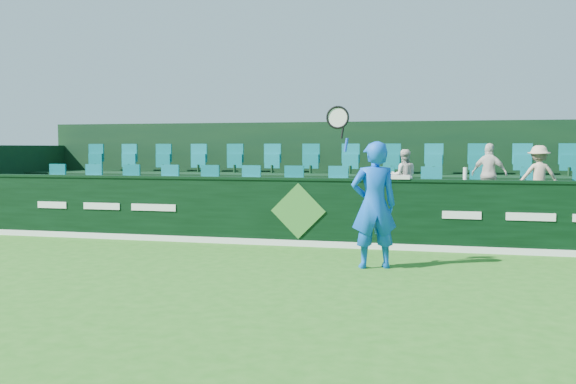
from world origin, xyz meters
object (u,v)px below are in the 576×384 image
(spectator_left, at_px, (404,176))
(drinks_bottle, at_px, (465,174))
(tennis_player, at_px, (374,204))
(spectator_middle, at_px, (489,174))
(towel, at_px, (399,177))
(spectator_right, at_px, (539,176))

(spectator_left, xyz_separation_m, drinks_bottle, (1.19, -1.12, 0.11))
(tennis_player, relative_size, spectator_left, 2.39)
(spectator_left, height_order, spectator_middle, spectator_middle)
(towel, bearing_deg, spectator_left, 88.99)
(tennis_player, bearing_deg, spectator_left, 85.17)
(drinks_bottle, bearing_deg, towel, 180.00)
(tennis_player, relative_size, drinks_bottle, 11.56)
(spectator_middle, xyz_separation_m, spectator_right, (0.93, 0.00, -0.02))
(towel, bearing_deg, drinks_bottle, 0.00)
(spectator_middle, relative_size, drinks_bottle, 5.39)
(tennis_player, relative_size, spectator_middle, 2.15)
(tennis_player, xyz_separation_m, spectator_left, (0.26, 3.12, 0.32))
(spectator_left, relative_size, towel, 2.59)
(tennis_player, height_order, spectator_left, tennis_player)
(towel, height_order, drinks_bottle, drinks_bottle)
(spectator_middle, height_order, spectator_right, spectator_middle)
(tennis_player, height_order, drinks_bottle, tennis_player)
(tennis_player, xyz_separation_m, spectator_right, (2.88, 3.12, 0.36))
(spectator_left, distance_m, drinks_bottle, 1.64)
(tennis_player, distance_m, spectator_right, 4.26)
(spectator_middle, relative_size, spectator_right, 1.04)
(spectator_left, xyz_separation_m, spectator_middle, (1.69, 0.00, 0.06))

